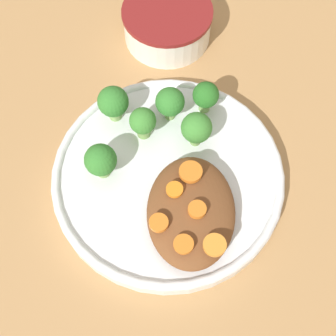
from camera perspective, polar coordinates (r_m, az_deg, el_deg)
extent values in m
plane|color=tan|center=(0.59, 0.00, -1.62)|extent=(4.00, 4.00, 0.00)
cylinder|color=white|center=(0.58, 0.00, -1.16)|extent=(0.29, 0.29, 0.02)
torus|color=white|center=(0.57, 0.00, -0.68)|extent=(0.29, 0.29, 0.01)
cylinder|color=white|center=(0.71, -0.09, 17.18)|extent=(0.13, 0.13, 0.05)
cylinder|color=maroon|center=(0.69, -0.09, 18.50)|extent=(0.13, 0.13, 0.01)
cylinder|color=white|center=(0.70, -0.09, 18.09)|extent=(0.10, 0.10, 0.01)
ellipsoid|color=brown|center=(0.53, 2.82, -5.27)|extent=(0.14, 0.10, 0.03)
cylinder|color=#759E51|center=(0.59, 3.38, 3.78)|extent=(0.01, 0.01, 0.02)
sphere|color=#3D8433|center=(0.57, 3.50, 4.93)|extent=(0.04, 0.04, 0.04)
cylinder|color=#759E51|center=(0.59, -3.01, 4.72)|extent=(0.02, 0.02, 0.02)
sphere|color=#3D8433|center=(0.58, -3.10, 5.76)|extent=(0.03, 0.03, 0.03)
cylinder|color=#7FA85B|center=(0.57, -7.95, 0.14)|extent=(0.02, 0.02, 0.02)
sphere|color=#337A2D|center=(0.55, -8.21, 1.13)|extent=(0.04, 0.04, 0.04)
cylinder|color=#7FA85B|center=(0.61, 4.50, 7.80)|extent=(0.01, 0.01, 0.02)
sphere|color=#286B23|center=(0.60, 4.63, 8.88)|extent=(0.03, 0.03, 0.03)
cylinder|color=#7FA85B|center=(0.61, -6.50, 6.85)|extent=(0.02, 0.02, 0.02)
sphere|color=#337A2D|center=(0.59, -6.72, 8.05)|extent=(0.04, 0.04, 0.04)
cylinder|color=#759E51|center=(0.61, 0.71, 6.91)|extent=(0.01, 0.01, 0.02)
sphere|color=#337A2D|center=(0.59, 0.73, 8.06)|extent=(0.04, 0.04, 0.04)
cylinder|color=orange|center=(0.53, 2.78, -0.48)|extent=(0.03, 0.03, 0.01)
cylinder|color=orange|center=(0.50, 1.91, -9.26)|extent=(0.02, 0.02, 0.00)
cylinder|color=orange|center=(0.52, 0.80, -2.65)|extent=(0.02, 0.02, 0.00)
cylinder|color=orange|center=(0.51, 3.57, -5.07)|extent=(0.02, 0.02, 0.01)
cylinder|color=orange|center=(0.51, -1.14, -6.69)|extent=(0.02, 0.02, 0.01)
cylinder|color=orange|center=(0.50, 5.71, -9.32)|extent=(0.03, 0.03, 0.01)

